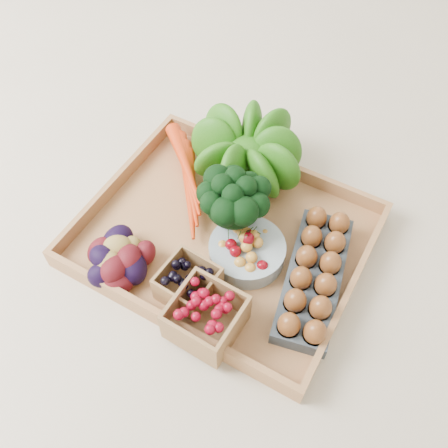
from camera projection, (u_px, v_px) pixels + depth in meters
The scene contains 10 objects.
ground at pixel (224, 241), 1.03m from camera, with size 4.00×4.00×0.00m, color beige.
tray at pixel (224, 239), 1.03m from camera, with size 0.55×0.45×0.01m, color #B07A49.
carrots at pixel (189, 174), 1.08m from camera, with size 0.23×0.17×0.06m, color red, non-canonical shape.
lettuce at pixel (247, 146), 1.06m from camera, with size 0.16×0.16×0.16m, color #144E0C.
broccoli at pixel (234, 212), 0.99m from camera, with size 0.15×0.15×0.11m, color black, non-canonical shape.
cherry_bowl at pixel (247, 251), 0.98m from camera, with size 0.15×0.15×0.04m, color #8C9EA5.
egg_carton at pixel (314, 278), 0.94m from camera, with size 0.10×0.29×0.03m, color #394148.
potatoes at pixel (116, 257), 0.94m from camera, with size 0.15×0.15×0.09m, color #3F0A0F, non-canonical shape.
punnet_blackberry at pixel (188, 283), 0.92m from camera, with size 0.10×0.10×0.07m, color black.
punnet_raspberry at pixel (206, 317), 0.87m from camera, with size 0.12×0.12×0.08m, color maroon.
Camera 1 is at (0.28, -0.50, 0.86)m, focal length 40.00 mm.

